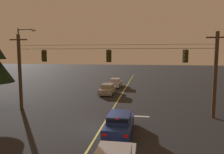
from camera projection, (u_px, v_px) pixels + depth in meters
ground_plane at (101, 129)px, 15.58m from camera, size 180.00×180.00×0.00m
lane_centre_stripe at (119, 99)px, 25.53m from camera, size 0.14×60.00×0.01m
stop_bar_paint at (130, 116)px, 18.75m from camera, size 3.40×0.36×0.01m
signal_span_assembly at (110, 72)px, 19.22m from camera, size 19.86×0.32×7.37m
traffic_light_leftmost at (44, 56)px, 20.07m from camera, size 0.48×0.41×1.22m
traffic_light_left_inner at (109, 56)px, 19.06m from camera, size 0.48×0.41×1.22m
traffic_light_centre at (186, 56)px, 17.98m from camera, size 0.48×0.41×1.22m
car_waiting_near_lane at (119, 123)px, 14.77m from camera, size 1.80×4.33×1.39m
car_oncoming_lead at (108, 89)px, 28.85m from camera, size 1.80×4.42×1.39m
car_oncoming_trailing at (115, 83)px, 35.18m from camera, size 1.80×4.42×1.39m
street_lamp_corner at (22, 60)px, 22.07m from camera, size 2.11×0.30×8.12m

